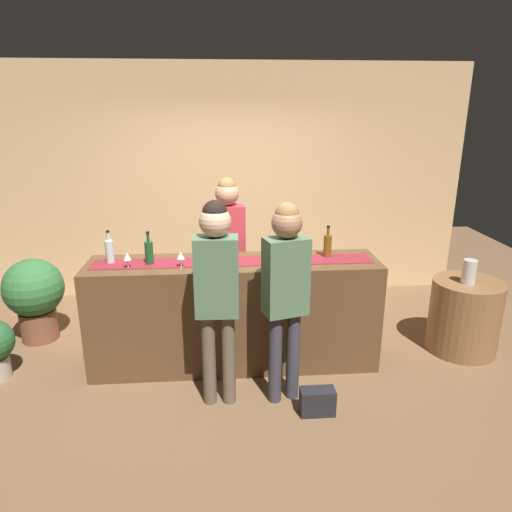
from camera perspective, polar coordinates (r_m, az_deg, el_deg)
ground_plane at (r=4.65m, az=-2.57°, el=-12.85°), size 10.00×10.00×0.00m
back_wall at (r=5.97m, az=-3.40°, el=8.94°), size 6.00×0.12×2.90m
bar_counter at (r=4.41m, az=-2.66°, el=-7.08°), size 2.67×0.60×1.03m
counter_runner_cloth at (r=4.21m, az=-2.76°, el=-0.67°), size 2.54×0.28×0.01m
wine_bottle_amber at (r=4.36m, az=8.79°, el=1.31°), size 0.07×0.07×0.30m
wine_bottle_green at (r=4.22m, az=-13.02°, el=0.46°), size 0.07×0.07×0.30m
wine_bottle_clear at (r=4.35m, az=-17.57°, el=0.60°), size 0.07×0.07×0.30m
wine_glass_near_customer at (r=4.09m, az=-9.26°, el=0.03°), size 0.07×0.07×0.14m
wine_glass_mid_counter at (r=4.31m, az=5.45°, el=1.11°), size 0.07×0.07×0.14m
wine_glass_far_end at (r=4.16m, az=-15.56°, el=-0.10°), size 0.07×0.07×0.14m
bartender at (r=4.76m, az=-3.47°, el=1.85°), size 0.36×0.24×1.71m
customer_sipping at (r=3.66m, az=3.66°, el=-3.37°), size 0.38×0.28×1.70m
customer_browsing at (r=3.61m, az=-4.86°, el=-3.35°), size 0.35×0.24×1.72m
round_side_table at (r=5.14m, az=24.23°, el=-6.75°), size 0.68×0.68×0.74m
vase_on_side_table at (r=4.91m, az=24.74°, el=-1.78°), size 0.13×0.13×0.24m
potted_plant_tall at (r=5.36m, az=-25.60°, el=-4.24°), size 0.61×0.61×0.89m
handbag at (r=3.94m, az=7.56°, el=-17.32°), size 0.28×0.14×0.22m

